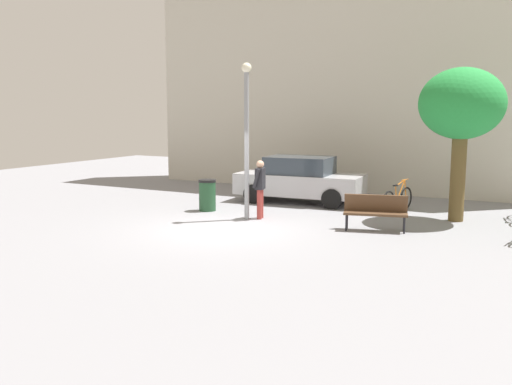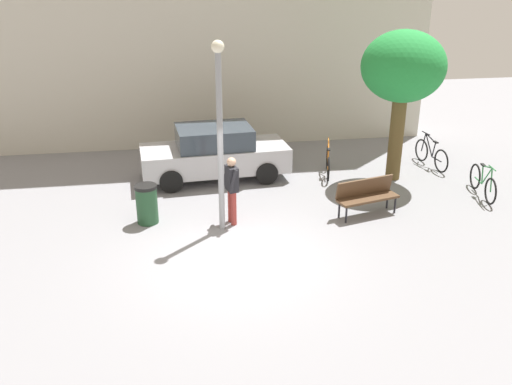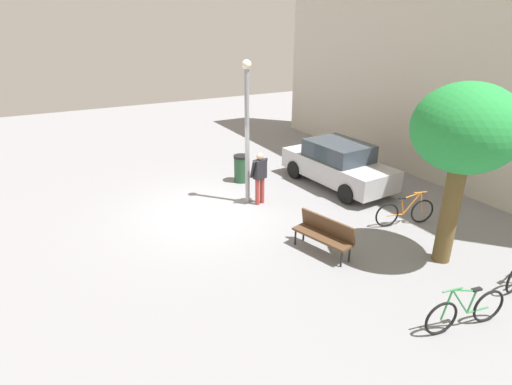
{
  "view_description": "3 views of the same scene",
  "coord_description": "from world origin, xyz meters",
  "px_view_note": "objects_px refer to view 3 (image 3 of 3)",
  "views": [
    {
      "loc": [
        7.32,
        -12.05,
        3.04
      ],
      "look_at": [
        0.73,
        0.41,
        0.96
      ],
      "focal_mm": 38.7,
      "sensor_mm": 36.0,
      "label": 1
    },
    {
      "loc": [
        -1.19,
        -10.31,
        5.77
      ],
      "look_at": [
        0.57,
        0.6,
        1.22
      ],
      "focal_mm": 38.67,
      "sensor_mm": 36.0,
      "label": 2
    },
    {
      "loc": [
        10.77,
        -4.1,
        5.41
      ],
      "look_at": [
        0.86,
        1.21,
        0.73
      ],
      "focal_mm": 29.35,
      "sensor_mm": 36.0,
      "label": 3
    }
  ],
  "objects_px": {
    "lamppost": "(247,124)",
    "plaza_tree": "(465,132)",
    "bicycle_green": "(465,311)",
    "trash_bin": "(241,168)",
    "park_bench": "(324,232)",
    "bicycle_orange": "(405,212)",
    "parked_car_silver": "(338,164)",
    "person_by_lamppost": "(260,175)"
  },
  "relations": [
    {
      "from": "park_bench",
      "to": "bicycle_green",
      "type": "distance_m",
      "value": 3.57
    },
    {
      "from": "bicycle_orange",
      "to": "trash_bin",
      "type": "height_order",
      "value": "trash_bin"
    },
    {
      "from": "park_bench",
      "to": "bicycle_orange",
      "type": "xyz_separation_m",
      "value": [
        -0.14,
        2.92,
        -0.16
      ]
    },
    {
      "from": "bicycle_green",
      "to": "bicycle_orange",
      "type": "distance_m",
      "value": 4.31
    },
    {
      "from": "park_bench",
      "to": "lamppost",
      "type": "bearing_deg",
      "value": -175.8
    },
    {
      "from": "lamppost",
      "to": "parked_car_silver",
      "type": "relative_size",
      "value": 1.01
    },
    {
      "from": "plaza_tree",
      "to": "parked_car_silver",
      "type": "xyz_separation_m",
      "value": [
        -5.13,
        0.86,
        -2.4
      ]
    },
    {
      "from": "trash_bin",
      "to": "park_bench",
      "type": "bearing_deg",
      "value": -4.01
    },
    {
      "from": "bicycle_green",
      "to": "trash_bin",
      "type": "height_order",
      "value": "trash_bin"
    },
    {
      "from": "plaza_tree",
      "to": "lamppost",
      "type": "bearing_deg",
      "value": -154.14
    },
    {
      "from": "park_bench",
      "to": "plaza_tree",
      "type": "relative_size",
      "value": 0.39
    },
    {
      "from": "lamppost",
      "to": "person_by_lamppost",
      "type": "bearing_deg",
      "value": 46.59
    },
    {
      "from": "bicycle_orange",
      "to": "lamppost",
      "type": "bearing_deg",
      "value": -137.59
    },
    {
      "from": "trash_bin",
      "to": "plaza_tree",
      "type": "bearing_deg",
      "value": 15.25
    },
    {
      "from": "person_by_lamppost",
      "to": "parked_car_silver",
      "type": "xyz_separation_m",
      "value": [
        -0.13,
        3.13,
        -0.19
      ]
    },
    {
      "from": "plaza_tree",
      "to": "person_by_lamppost",
      "type": "bearing_deg",
      "value": -155.6
    },
    {
      "from": "park_bench",
      "to": "plaza_tree",
      "type": "xyz_separation_m",
      "value": [
        1.65,
        2.29,
        2.63
      ]
    },
    {
      "from": "lamppost",
      "to": "parked_car_silver",
      "type": "height_order",
      "value": "lamppost"
    },
    {
      "from": "parked_car_silver",
      "to": "lamppost",
      "type": "bearing_deg",
      "value": -92.44
    },
    {
      "from": "bicycle_green",
      "to": "parked_car_silver",
      "type": "bearing_deg",
      "value": 160.16
    },
    {
      "from": "person_by_lamppost",
      "to": "bicycle_orange",
      "type": "relative_size",
      "value": 0.95
    },
    {
      "from": "trash_bin",
      "to": "lamppost",
      "type": "bearing_deg",
      "value": -20.27
    },
    {
      "from": "lamppost",
      "to": "bicycle_green",
      "type": "relative_size",
      "value": 2.43
    },
    {
      "from": "person_by_lamppost",
      "to": "plaza_tree",
      "type": "distance_m",
      "value": 5.92
    },
    {
      "from": "park_bench",
      "to": "bicycle_green",
      "type": "height_order",
      "value": "bicycle_green"
    },
    {
      "from": "person_by_lamppost",
      "to": "park_bench",
      "type": "relative_size",
      "value": 1.0
    },
    {
      "from": "lamppost",
      "to": "bicycle_orange",
      "type": "xyz_separation_m",
      "value": [
        3.49,
        3.19,
        -2.16
      ]
    },
    {
      "from": "bicycle_green",
      "to": "bicycle_orange",
      "type": "relative_size",
      "value": 1.02
    },
    {
      "from": "park_bench",
      "to": "bicycle_green",
      "type": "relative_size",
      "value": 0.93
    },
    {
      "from": "lamppost",
      "to": "plaza_tree",
      "type": "distance_m",
      "value": 5.9
    },
    {
      "from": "parked_car_silver",
      "to": "trash_bin",
      "type": "distance_m",
      "value": 3.37
    },
    {
      "from": "bicycle_green",
      "to": "trash_bin",
      "type": "relative_size",
      "value": 1.85
    },
    {
      "from": "lamppost",
      "to": "bicycle_orange",
      "type": "bearing_deg",
      "value": 42.41
    },
    {
      "from": "park_bench",
      "to": "trash_bin",
      "type": "height_order",
      "value": "trash_bin"
    },
    {
      "from": "plaza_tree",
      "to": "park_bench",
      "type": "bearing_deg",
      "value": -125.76
    },
    {
      "from": "bicycle_green",
      "to": "lamppost",
      "type": "bearing_deg",
      "value": -172.85
    },
    {
      "from": "person_by_lamppost",
      "to": "park_bench",
      "type": "xyz_separation_m",
      "value": [
        3.36,
        -0.02,
        -0.42
      ]
    },
    {
      "from": "person_by_lamppost",
      "to": "parked_car_silver",
      "type": "height_order",
      "value": "person_by_lamppost"
    },
    {
      "from": "person_by_lamppost",
      "to": "parked_car_silver",
      "type": "distance_m",
      "value": 3.14
    },
    {
      "from": "bicycle_orange",
      "to": "parked_car_silver",
      "type": "xyz_separation_m",
      "value": [
        -3.35,
        0.23,
        0.39
      ]
    },
    {
      "from": "park_bench",
      "to": "parked_car_silver",
      "type": "relative_size",
      "value": 0.39
    },
    {
      "from": "bicycle_green",
      "to": "parked_car_silver",
      "type": "distance_m",
      "value": 7.44
    }
  ]
}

